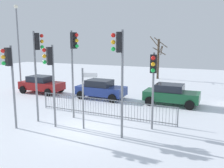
% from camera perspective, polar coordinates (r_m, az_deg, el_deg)
% --- Properties ---
extents(ground_plane, '(60.00, 60.00, 0.00)m').
position_cam_1_polar(ground_plane, '(13.15, -6.36, -10.28)').
color(ground_plane, white).
extents(traffic_light_foreground_left, '(0.46, 0.47, 5.02)m').
position_cam_1_polar(traffic_light_foreground_left, '(14.22, -16.70, 6.06)').
color(traffic_light_foreground_left, slate).
rests_on(traffic_light_foreground_left, ground).
extents(traffic_light_rear_left, '(0.56, 0.36, 5.07)m').
position_cam_1_polar(traffic_light_rear_left, '(14.33, -8.76, 6.53)').
color(traffic_light_rear_left, slate).
rests_on(traffic_light_rear_left, ground).
extents(traffic_light_mid_right, '(0.45, 0.48, 4.31)m').
position_cam_1_polar(traffic_light_mid_right, '(13.04, -13.96, 3.61)').
color(traffic_light_mid_right, slate).
rests_on(traffic_light_mid_right, ground).
extents(traffic_light_rear_right, '(0.51, 0.42, 5.01)m').
position_cam_1_polar(traffic_light_rear_right, '(11.17, 1.69, 5.43)').
color(traffic_light_rear_right, slate).
rests_on(traffic_light_rear_right, ground).
extents(traffic_light_mid_left, '(0.37, 0.55, 4.29)m').
position_cam_1_polar(traffic_light_mid_left, '(13.42, -22.43, 3.25)').
color(traffic_light_mid_left, slate).
rests_on(traffic_light_mid_left, ground).
extents(traffic_light_foreground_right, '(0.35, 0.57, 3.96)m').
position_cam_1_polar(traffic_light_foreground_right, '(12.43, 9.41, 2.27)').
color(traffic_light_foreground_right, slate).
rests_on(traffic_light_foreground_right, ground).
extents(direction_sign_post, '(0.76, 0.28, 3.17)m').
position_cam_1_polar(direction_sign_post, '(12.76, -6.39, -2.61)').
color(direction_sign_post, slate).
rests_on(direction_sign_post, ground).
extents(pedestrian_guard_railing, '(8.85, 0.43, 1.07)m').
position_cam_1_polar(pedestrian_guard_railing, '(15.04, -1.93, -5.36)').
color(pedestrian_guard_railing, slate).
rests_on(pedestrian_guard_railing, ground).
extents(car_blue_trailing, '(3.86, 2.04, 1.47)m').
position_cam_1_polar(car_blue_trailing, '(19.51, -2.60, -1.11)').
color(car_blue_trailing, navy).
rests_on(car_blue_trailing, ground).
extents(car_red_mid, '(3.86, 2.04, 1.47)m').
position_cam_1_polar(car_red_mid, '(22.42, -15.86, -0.01)').
color(car_red_mid, maroon).
rests_on(car_red_mid, ground).
extents(car_green_far, '(3.83, 1.97, 1.47)m').
position_cam_1_polar(car_green_far, '(18.11, 13.34, -2.26)').
color(car_green_far, '#195933').
rests_on(car_green_far, ground).
extents(street_lamp, '(0.36, 0.36, 7.71)m').
position_cam_1_polar(street_lamp, '(25.21, -20.70, 9.66)').
color(street_lamp, slate).
rests_on(street_lamp, ground).
extents(bare_tree_left, '(2.11, 1.67, 4.93)m').
position_cam_1_polar(bare_tree_left, '(29.53, 10.55, 6.08)').
color(bare_tree_left, '#473828').
rests_on(bare_tree_left, ground).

